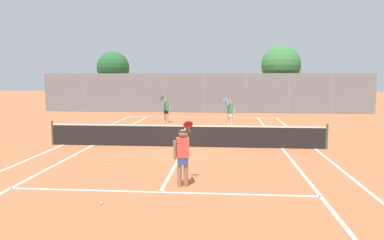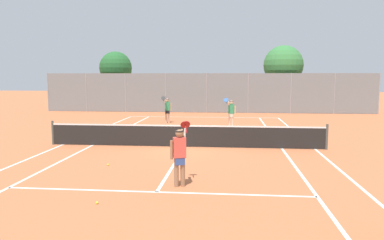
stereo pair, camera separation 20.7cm
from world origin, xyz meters
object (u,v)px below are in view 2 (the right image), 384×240
object	(u,v)px
player_far_left	(167,109)
loose_tennis_ball_1	(108,165)
tree_behind_right	(283,66)
tennis_net	(185,135)
loose_tennis_ball_0	(97,203)
tree_behind_left	(117,69)
player_far_right	(231,112)
player_near_side	(179,153)

from	to	relation	value
player_far_left	loose_tennis_ball_1	size ratio (longest dim) A/B	26.88
player_far_left	tree_behind_right	xyz separation A→B (m)	(8.69, 9.74, 3.01)
tennis_net	loose_tennis_ball_0	bearing A→B (deg)	-99.49
tree_behind_right	tennis_net	bearing A→B (deg)	-110.06
loose_tennis_ball_1	tree_behind_right	xyz separation A→B (m)	(8.80, 21.65, 3.90)
tennis_net	player_far_left	world-z (taller)	player_far_left
tree_behind_left	tree_behind_right	world-z (taller)	tree_behind_right
tennis_net	player_far_right	world-z (taller)	player_far_right
player_far_right	player_far_left	bearing A→B (deg)	157.90
player_far_right	tree_behind_right	bearing A→B (deg)	68.27
tennis_net	tree_behind_left	size ratio (longest dim) A/B	2.22
loose_tennis_ball_0	loose_tennis_ball_1	world-z (taller)	same
tennis_net	player_far_right	size ratio (longest dim) A/B	6.76
player_far_right	loose_tennis_ball_0	world-z (taller)	player_far_right
player_near_side	tree_behind_left	distance (m)	27.15
tennis_net	tree_behind_right	bearing A→B (deg)	69.94
player_near_side	tree_behind_right	distance (m)	24.75
player_near_side	tree_behind_right	xyz separation A→B (m)	(6.04, 23.81, 3.01)
loose_tennis_ball_0	tree_behind_left	bearing A→B (deg)	105.79
tree_behind_left	tree_behind_right	bearing A→B (deg)	-5.56
loose_tennis_ball_0	tree_behind_right	size ratio (longest dim) A/B	0.01
loose_tennis_ball_0	tree_behind_right	distance (m)	26.91
tennis_net	tree_behind_right	world-z (taller)	tree_behind_right
player_far_left	player_far_right	world-z (taller)	same
player_far_left	tree_behind_left	distance (m)	13.41
player_near_side	loose_tennis_ball_0	xyz separation A→B (m)	(-1.78, -1.64, -0.89)
tennis_net	player_near_side	world-z (taller)	player_near_side
player_far_right	loose_tennis_ball_0	distance (m)	14.44
player_near_side	tree_behind_left	xyz separation A→B (m)	(-9.40, 25.31, 2.82)
tennis_net	tree_behind_left	xyz separation A→B (m)	(-8.87, 19.50, 3.24)
loose_tennis_ball_0	player_far_left	bearing A→B (deg)	93.18
player_far_left	player_far_right	distance (m)	4.47
player_far_left	loose_tennis_ball_0	bearing A→B (deg)	-86.82
tree_behind_left	loose_tennis_ball_1	bearing A→B (deg)	-74.00
loose_tennis_ball_0	loose_tennis_ball_1	bearing A→B (deg)	104.44
loose_tennis_ball_1	tree_behind_left	xyz separation A→B (m)	(-6.64, 23.16, 3.72)
tree_behind_left	tree_behind_right	size ratio (longest dim) A/B	0.94
player_far_right	tree_behind_right	distance (m)	12.65
tennis_net	player_near_side	size ratio (longest dim) A/B	6.76
loose_tennis_ball_1	tree_behind_left	size ratio (longest dim) A/B	0.01
player_near_side	loose_tennis_ball_0	distance (m)	2.58
player_far_left	tree_behind_left	xyz separation A→B (m)	(-6.75, 11.24, 2.82)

